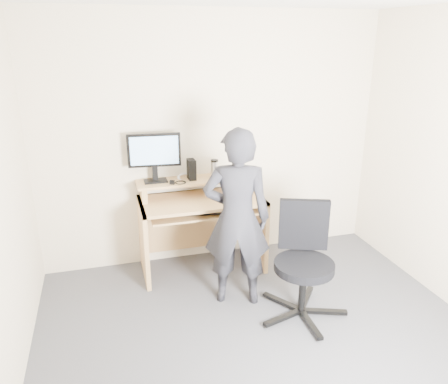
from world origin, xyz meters
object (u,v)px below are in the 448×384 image
desk (200,215)px  monitor (154,153)px  person (237,219)px  office_chair (304,257)px

desk → monitor: size_ratio=2.39×
person → monitor: bearing=-37.1°
office_chair → person: person is taller
desk → person: (0.16, -0.71, 0.24)m
desk → office_chair: (0.65, -1.02, -0.03)m
person → office_chair: bearing=164.6°
desk → person: person is taller
office_chair → person: bearing=167.6°
monitor → desk: bearing=-7.5°
person → desk: bearing=-59.8°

